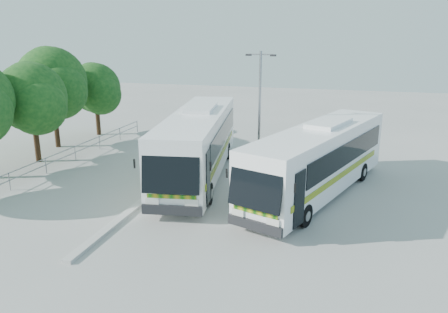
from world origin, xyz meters
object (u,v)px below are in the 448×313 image
(coach_main, at_px, (198,142))
(lamppost, at_px, (260,109))
(tree_far_d, at_px, (53,82))
(tree_far_e, at_px, (96,88))
(coach_adjacent, at_px, (319,159))
(tree_far_c, at_px, (32,97))

(coach_main, distance_m, lamppost, 4.07)
(tree_far_d, bearing_deg, tree_far_e, 81.37)
(coach_adjacent, bearing_deg, tree_far_d, -174.89)
(coach_main, xyz_separation_m, lamppost, (3.34, 1.32, 1.92))
(tree_far_d, height_order, coach_main, tree_far_d)
(tree_far_c, bearing_deg, lamppost, 5.21)
(tree_far_c, xyz_separation_m, tree_far_d, (-1.19, 3.70, 0.56))
(tree_far_c, distance_m, coach_adjacent, 18.31)
(tree_far_d, height_order, coach_adjacent, tree_far_d)
(tree_far_c, relative_size, coach_adjacent, 0.50)
(tree_far_c, height_order, coach_main, tree_far_c)
(tree_far_d, bearing_deg, coach_adjacent, -14.18)
(tree_far_e, relative_size, coach_main, 0.42)
(coach_main, bearing_deg, tree_far_d, 154.21)
(tree_far_d, distance_m, tree_far_e, 4.65)
(tree_far_d, bearing_deg, tree_far_c, -72.17)
(tree_far_c, relative_size, tree_far_d, 0.88)
(tree_far_e, bearing_deg, tree_far_c, -86.46)
(coach_main, height_order, lamppost, lamppost)
(tree_far_c, xyz_separation_m, tree_far_e, (-0.51, 8.20, -0.37))
(tree_far_e, distance_m, coach_main, 14.35)
(tree_far_e, relative_size, lamppost, 0.82)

